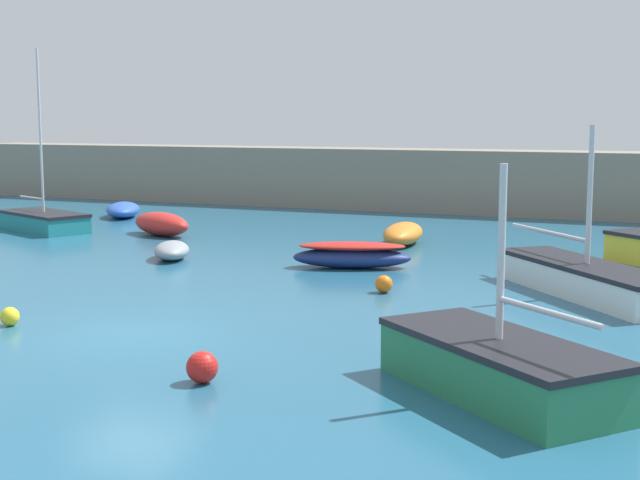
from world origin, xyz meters
name	(u,v)px	position (x,y,z in m)	size (l,w,h in m)	color
ground_plane	(132,338)	(0.00, 0.00, -0.10)	(120.00, 120.00, 0.20)	#235B7A
harbor_breakwater	(452,181)	(0.00, 26.24, 1.48)	(54.39, 2.76, 2.96)	gray
rowboat_blue_near	(123,210)	(-13.09, 18.19, 0.34)	(2.94, 3.61, 0.68)	#2D56B7
sailboat_short_mast	(498,366)	(7.93, -1.21, 0.49)	(4.58, 4.24, 3.77)	#287A4C
sailboat_twin_hulled	(586,279)	(8.29, 7.82, 0.44)	(5.23, 5.67, 4.30)	white
sailboat_tall_mast	(44,221)	(-13.01, 12.79, 0.42)	(4.59, 3.31, 7.12)	teal
rowboat_with_red_cover	(352,255)	(1.32, 9.47, 0.39)	(3.77, 2.34, 0.78)	navy
dinghy_near_pier	(172,250)	(-4.54, 8.74, 0.29)	(1.99, 2.45, 0.57)	gray
open_tender_yellow	(161,224)	(-8.02, 13.52, 0.44)	(3.35, 2.42, 0.89)	red
rowboat_white_midwater	(403,234)	(1.22, 14.83, 0.38)	(1.74, 3.55, 0.76)	orange
mooring_buoy_orange	(384,284)	(3.45, 6.19, 0.23)	(0.45, 0.45, 0.45)	orange
mooring_buoy_red	(202,367)	(3.15, -2.46, 0.28)	(0.55, 0.55, 0.55)	red
mooring_buoy_yellow	(10,317)	(-2.83, -0.45, 0.21)	(0.41, 0.41, 0.41)	yellow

